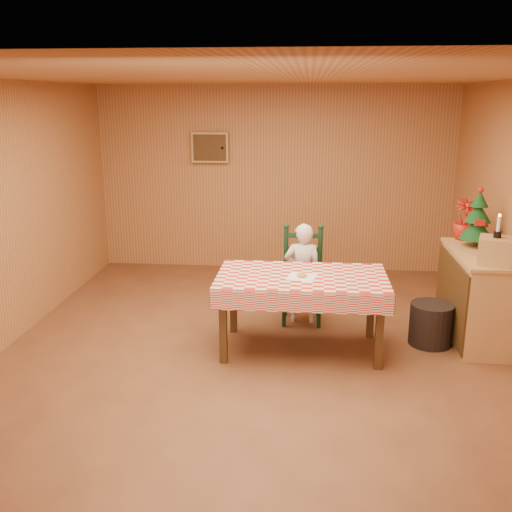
{
  "coord_description": "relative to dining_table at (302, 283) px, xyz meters",
  "views": [
    {
      "loc": [
        0.49,
        -5.08,
        2.43
      ],
      "look_at": [
        0.0,
        0.2,
        0.95
      ],
      "focal_mm": 40.0,
      "sensor_mm": 36.0,
      "label": 1
    }
  ],
  "objects": [
    {
      "name": "ground",
      "position": [
        -0.45,
        -0.19,
        -0.69
      ],
      "size": [
        6.0,
        6.0,
        0.0
      ],
      "primitive_type": "plane",
      "color": "brown",
      "rests_on": "ground"
    },
    {
      "name": "seated_child",
      "position": [
        -0.0,
        0.73,
        -0.13
      ],
      "size": [
        0.41,
        0.27,
        1.12
      ],
      "primitive_type": "imported",
      "rotation": [
        0.0,
        0.0,
        3.14
      ],
      "color": "silver",
      "rests_on": "ground"
    },
    {
      "name": "dining_table",
      "position": [
        0.0,
        0.0,
        0.0
      ],
      "size": [
        1.66,
        0.96,
        0.77
      ],
      "color": "#472C13",
      "rests_on": "ground"
    },
    {
      "name": "christmas_tree",
      "position": [
        1.79,
        0.67,
        0.52
      ],
      "size": [
        0.34,
        0.34,
        0.62
      ],
      "color": "#472C13",
      "rests_on": "shelf_unit"
    },
    {
      "name": "crate",
      "position": [
        1.79,
        0.02,
        0.37
      ],
      "size": [
        0.38,
        0.38,
        0.25
      ],
      "primitive_type": "cube",
      "rotation": [
        0.0,
        0.0,
        -0.32
      ],
      "color": "tan",
      "rests_on": "shelf_unit"
    },
    {
      "name": "napkin",
      "position": [
        -0.0,
        -0.05,
        0.08
      ],
      "size": [
        0.31,
        0.31,
        0.0
      ],
      "primitive_type": "cube",
      "rotation": [
        0.0,
        0.0,
        -0.2
      ],
      "color": "white",
      "rests_on": "dining_table"
    },
    {
      "name": "shelf_unit",
      "position": [
        1.78,
        0.42,
        -0.22
      ],
      "size": [
        0.54,
        1.24,
        0.93
      ],
      "color": "tan",
      "rests_on": "ground"
    },
    {
      "name": "ladder_chair",
      "position": [
        0.0,
        0.79,
        -0.18
      ],
      "size": [
        0.44,
        0.4,
        1.08
      ],
      "color": "black",
      "rests_on": "ground"
    },
    {
      "name": "storage_bin",
      "position": [
        1.31,
        0.24,
        -0.47
      ],
      "size": [
        0.44,
        0.44,
        0.43
      ],
      "primitive_type": "cylinder",
      "rotation": [
        0.0,
        0.0,
        0.02
      ],
      "color": "black",
      "rests_on": "ground"
    },
    {
      "name": "flower_arrangement",
      "position": [
        1.74,
        0.97,
        0.46
      ],
      "size": [
        0.32,
        0.32,
        0.44
      ],
      "primitive_type": "imported",
      "rotation": [
        0.0,
        0.0,
        0.38
      ],
      "color": "#B31A10",
      "rests_on": "shelf_unit"
    },
    {
      "name": "donut",
      "position": [
        -0.0,
        -0.05,
        0.1
      ],
      "size": [
        0.11,
        0.11,
        0.03
      ],
      "primitive_type": "torus",
      "rotation": [
        0.0,
        0.0,
        -0.17
      ],
      "color": "#CD9349",
      "rests_on": "napkin"
    },
    {
      "name": "candle_set",
      "position": [
        1.79,
        0.02,
        0.56
      ],
      "size": [
        0.07,
        0.07,
        0.22
      ],
      "color": "black",
      "rests_on": "crate"
    },
    {
      "name": "cabin_walls",
      "position": [
        -0.45,
        0.34,
        1.14
      ],
      "size": [
        5.1,
        6.05,
        2.65
      ],
      "color": "#AE703E",
      "rests_on": "ground"
    }
  ]
}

